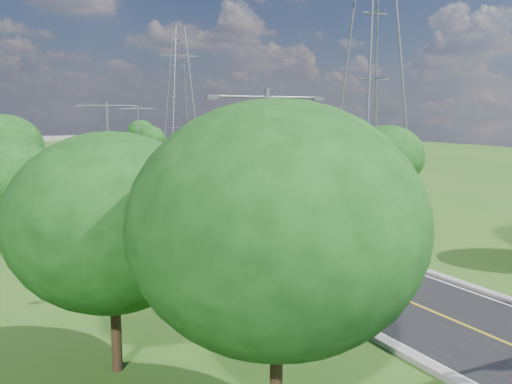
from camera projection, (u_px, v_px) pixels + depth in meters
ground at (131, 184)px, 72.07m from camera, size 260.00×260.00×0.00m
road at (120, 179)px, 77.37m from camera, size 8.00×150.00×0.06m
curb_left at (88, 180)px, 75.46m from camera, size 0.50×150.00×0.22m
curb_right at (150, 177)px, 79.26m from camera, size 0.50×150.00×0.22m
speed_limit_sign at (243, 190)px, 54.71m from camera, size 0.55×0.09×2.40m
overpass at (49, 139)px, 142.46m from camera, size 30.00×3.00×3.20m
streetlight_near_left at (267, 178)px, 26.14m from camera, size 5.90×0.25×10.00m
streetlight_mid_left at (108, 144)px, 55.31m from camera, size 5.90×0.25×10.00m
streetlight_far_right at (138, 132)px, 89.84m from camera, size 5.90×0.25×10.00m
power_tower_near at (373, 66)px, 62.30m from camera, size 9.00×6.40×28.00m
power_tower_far at (180, 91)px, 130.38m from camera, size 9.00×6.40×28.00m
tree_la at (112, 222)px, 19.12m from camera, size 7.14×7.14×8.30m
tree_lb at (9, 181)px, 35.99m from camera, size 6.30×6.30×7.33m
tree_lc at (4, 147)px, 55.76m from camera, size 7.56×7.56×8.79m
tree_lf at (277, 227)px, 15.07m from camera, size 7.98×7.98×9.28m
tree_rb at (387, 156)px, 52.02m from camera, size 6.72×6.72×7.82m
tree_rc at (266, 150)px, 71.10m from camera, size 5.88×5.88×6.84m
tree_rd at (208, 135)px, 93.09m from camera, size 7.14×7.14×8.30m
tree_re at (151, 138)px, 113.35m from camera, size 5.46×5.46×6.35m
tree_rf at (141, 131)px, 132.51m from camera, size 6.30×6.30×7.33m
bus_outbound at (136, 169)px, 74.06m from camera, size 4.25×11.70×3.19m
bus_inbound at (210, 201)px, 46.50m from camera, size 3.37×12.34×3.41m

